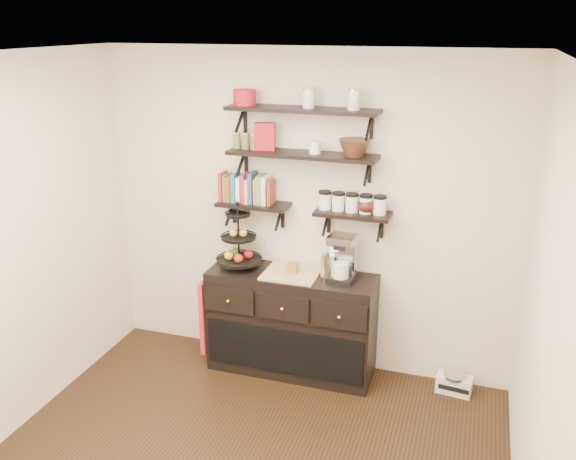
{
  "coord_description": "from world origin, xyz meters",
  "views": [
    {
      "loc": [
        1.34,
        -2.9,
        2.89
      ],
      "look_at": [
        0.04,
        1.15,
        1.42
      ],
      "focal_mm": 38.0,
      "sensor_mm": 36.0,
      "label": 1
    }
  ],
  "objects_px": {
    "coffee_maker": "(342,258)",
    "radio": "(454,383)",
    "sideboard": "(292,323)",
    "fruit_stand": "(239,246)"
  },
  "relations": [
    {
      "from": "coffee_maker",
      "to": "radio",
      "type": "bearing_deg",
      "value": 7.85
    },
    {
      "from": "sideboard",
      "to": "fruit_stand",
      "type": "distance_m",
      "value": 0.79
    },
    {
      "from": "sideboard",
      "to": "radio",
      "type": "xyz_separation_m",
      "value": [
        1.37,
        0.07,
        -0.37
      ]
    },
    {
      "from": "coffee_maker",
      "to": "radio",
      "type": "xyz_separation_m",
      "value": [
        0.95,
        0.05,
        -1.0
      ]
    },
    {
      "from": "coffee_maker",
      "to": "radio",
      "type": "height_order",
      "value": "coffee_maker"
    },
    {
      "from": "fruit_stand",
      "to": "coffee_maker",
      "type": "distance_m",
      "value": 0.88
    },
    {
      "from": "sideboard",
      "to": "radio",
      "type": "height_order",
      "value": "sideboard"
    },
    {
      "from": "fruit_stand",
      "to": "radio",
      "type": "bearing_deg",
      "value": 2.11
    },
    {
      "from": "sideboard",
      "to": "coffee_maker",
      "type": "relative_size",
      "value": 3.65
    },
    {
      "from": "coffee_maker",
      "to": "radio",
      "type": "distance_m",
      "value": 1.38
    }
  ]
}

